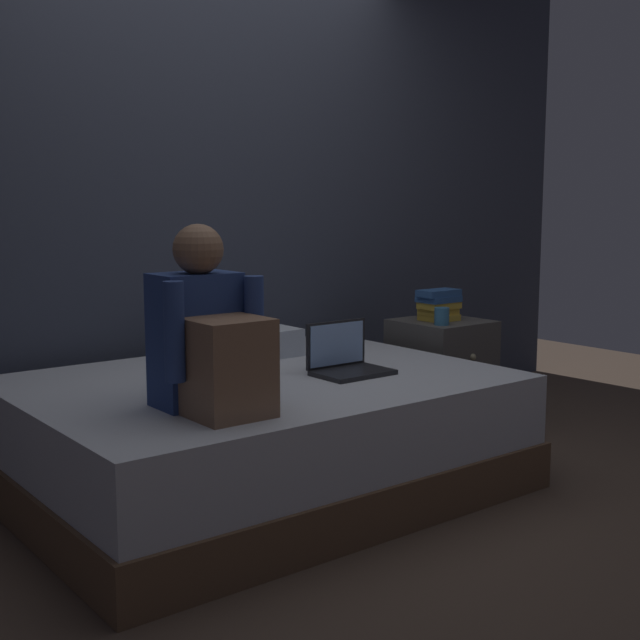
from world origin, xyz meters
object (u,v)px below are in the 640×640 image
(person_sitting, at_px, (209,340))
(mug, at_px, (442,316))
(bed, at_px, (260,434))
(book_stack, at_px, (439,305))
(laptop, at_px, (346,361))
(nightstand, at_px, (441,375))
(pillow, at_px, (235,343))

(person_sitting, height_order, mug, person_sitting)
(bed, relative_size, book_stack, 8.87)
(laptop, height_order, mug, laptop)
(mug, bearing_deg, person_sitting, -165.52)
(mug, bearing_deg, nightstand, 42.69)
(laptop, height_order, book_stack, book_stack)
(book_stack, bearing_deg, mug, -130.71)
(person_sitting, height_order, book_stack, person_sitting)
(pillow, bearing_deg, bed, -110.07)
(bed, relative_size, pillow, 3.57)
(nightstand, bearing_deg, book_stack, 168.62)
(mug, bearing_deg, pillow, 159.27)
(laptop, xyz_separation_m, pillow, (-0.17, 0.62, 0.01))
(laptop, distance_m, mug, 0.87)
(bed, xyz_separation_m, mug, (1.17, 0.07, 0.40))
(person_sitting, bearing_deg, pillow, 52.51)
(nightstand, bearing_deg, bed, -171.71)
(book_stack, distance_m, mug, 0.17)
(laptop, xyz_separation_m, mug, (0.84, 0.24, 0.10))
(book_stack, bearing_deg, nightstand, -11.38)
(person_sitting, bearing_deg, nightstand, 17.10)
(nightstand, distance_m, pillow, 1.19)
(pillow, xyz_separation_m, book_stack, (1.11, -0.26, 0.13))
(nightstand, distance_m, mug, 0.39)
(bed, distance_m, laptop, 0.48)
(pillow, bearing_deg, laptop, -74.69)
(pillow, height_order, book_stack, book_stack)
(bed, xyz_separation_m, laptop, (0.33, -0.17, 0.30))
(book_stack, bearing_deg, bed, -171.36)
(mug, bearing_deg, laptop, -164.13)
(laptop, xyz_separation_m, book_stack, (0.94, 0.36, 0.14))
(nightstand, xyz_separation_m, pillow, (-1.14, 0.26, 0.26))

